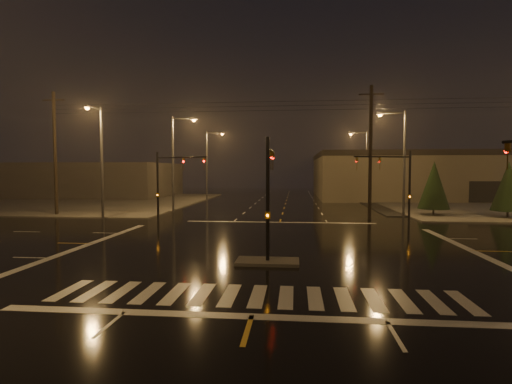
% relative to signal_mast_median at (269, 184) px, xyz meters
% --- Properties ---
extents(ground, '(140.00, 140.00, 0.00)m').
position_rel_signal_mast_median_xyz_m(ground, '(-0.00, 3.07, -3.75)').
color(ground, black).
rests_on(ground, ground).
extents(sidewalk_nw, '(36.00, 36.00, 0.12)m').
position_rel_signal_mast_median_xyz_m(sidewalk_nw, '(-30.00, 33.07, -3.69)').
color(sidewalk_nw, '#4B4843').
rests_on(sidewalk_nw, ground).
extents(median_island, '(3.00, 1.60, 0.15)m').
position_rel_signal_mast_median_xyz_m(median_island, '(-0.00, -0.93, -3.68)').
color(median_island, '#4B4843').
rests_on(median_island, ground).
extents(crosswalk, '(15.00, 2.60, 0.01)m').
position_rel_signal_mast_median_xyz_m(crosswalk, '(-0.00, -5.93, -3.75)').
color(crosswalk, beige).
rests_on(crosswalk, ground).
extents(stop_bar_near, '(16.00, 0.50, 0.01)m').
position_rel_signal_mast_median_xyz_m(stop_bar_near, '(-0.00, -7.93, -3.75)').
color(stop_bar_near, beige).
rests_on(stop_bar_near, ground).
extents(stop_bar_far, '(16.00, 0.50, 0.01)m').
position_rel_signal_mast_median_xyz_m(stop_bar_far, '(-0.00, 14.07, -3.75)').
color(stop_bar_far, beige).
rests_on(stop_bar_far, ground).
extents(retail_building, '(60.20, 28.30, 7.20)m').
position_rel_signal_mast_median_xyz_m(retail_building, '(35.00, 49.06, 0.09)').
color(retail_building, '#6B614C').
rests_on(retail_building, ground).
extents(commercial_block, '(30.00, 18.00, 5.60)m').
position_rel_signal_mast_median_xyz_m(commercial_block, '(-35.00, 45.07, -0.95)').
color(commercial_block, '#3D3836').
rests_on(commercial_block, ground).
extents(signal_mast_median, '(0.25, 4.59, 6.00)m').
position_rel_signal_mast_median_xyz_m(signal_mast_median, '(0.00, 0.00, 0.00)').
color(signal_mast_median, black).
rests_on(signal_mast_median, ground).
extents(signal_mast_ne, '(4.84, 1.86, 6.00)m').
position_rel_signal_mast_median_xyz_m(signal_mast_ne, '(9.50, 13.21, 0.04)').
color(signal_mast_ne, black).
rests_on(signal_mast_ne, ground).
extents(signal_mast_nw, '(4.84, 1.86, 6.00)m').
position_rel_signal_mast_median_xyz_m(signal_mast_nw, '(-9.50, 13.21, 0.04)').
color(signal_mast_nw, black).
rests_on(signal_mast_nw, ground).
extents(streetlight_1, '(2.77, 0.32, 10.00)m').
position_rel_signal_mast_median_xyz_m(streetlight_1, '(-11.18, 21.07, 2.05)').
color(streetlight_1, '#38383A').
rests_on(streetlight_1, ground).
extents(streetlight_2, '(2.77, 0.32, 10.00)m').
position_rel_signal_mast_median_xyz_m(streetlight_2, '(-11.18, 37.07, 2.05)').
color(streetlight_2, '#38383A').
rests_on(streetlight_2, ground).
extents(streetlight_3, '(2.77, 0.32, 10.00)m').
position_rel_signal_mast_median_xyz_m(streetlight_3, '(11.18, 19.07, 2.05)').
color(streetlight_3, '#38383A').
rests_on(streetlight_3, ground).
extents(streetlight_4, '(2.77, 0.32, 10.00)m').
position_rel_signal_mast_median_xyz_m(streetlight_4, '(11.18, 39.07, 2.05)').
color(streetlight_4, '#38383A').
rests_on(streetlight_4, ground).
extents(streetlight_5, '(0.32, 2.77, 10.00)m').
position_rel_signal_mast_median_xyz_m(streetlight_5, '(-16.00, 14.26, 2.05)').
color(streetlight_5, '#38383A').
rests_on(streetlight_5, ground).
extents(utility_pole_0, '(2.20, 0.32, 12.00)m').
position_rel_signal_mast_median_xyz_m(utility_pole_0, '(-22.00, 17.07, 2.38)').
color(utility_pole_0, black).
rests_on(utility_pole_0, ground).
extents(utility_pole_1, '(2.20, 0.32, 12.00)m').
position_rel_signal_mast_median_xyz_m(utility_pole_1, '(8.00, 17.07, 2.38)').
color(utility_pole_1, black).
rests_on(utility_pole_1, ground).
extents(conifer_0, '(2.94, 2.94, 5.30)m').
position_rel_signal_mast_median_xyz_m(conifer_0, '(14.64, 20.31, -0.75)').
color(conifer_0, black).
rests_on(conifer_0, ground).
extents(conifer_1, '(2.91, 2.91, 5.25)m').
position_rel_signal_mast_median_xyz_m(conifer_1, '(20.77, 18.95, -0.78)').
color(conifer_1, black).
rests_on(conifer_1, ground).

